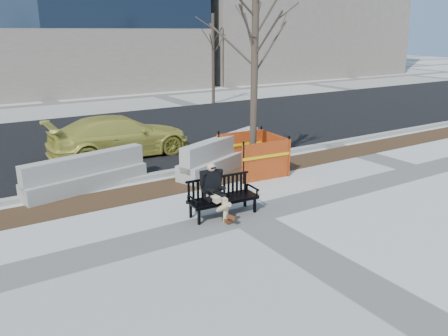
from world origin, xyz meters
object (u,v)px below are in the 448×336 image
(bench, at_px, (223,215))
(seated_man, at_px, (213,216))
(tree_fence, at_px, (252,173))
(sedan, at_px, (122,156))
(jersey_barrier_left, at_px, (87,189))
(jersey_barrier_right, at_px, (222,169))

(bench, xyz_separation_m, seated_man, (-0.22, 0.06, 0.00))
(tree_fence, relative_size, sedan, 1.27)
(seated_man, xyz_separation_m, jersey_barrier_left, (-1.85, 3.23, 0.00))
(bench, height_order, seated_man, seated_man)
(tree_fence, xyz_separation_m, jersey_barrier_left, (-4.40, 1.13, 0.00))
(tree_fence, xyz_separation_m, jersey_barrier_right, (-0.54, 0.75, 0.00))
(tree_fence, relative_size, jersey_barrier_right, 1.68)
(jersey_barrier_right, bearing_deg, seated_man, -148.11)
(seated_man, height_order, tree_fence, tree_fence)
(tree_fence, relative_size, jersey_barrier_left, 1.79)
(tree_fence, distance_m, sedan, 4.51)
(bench, xyz_separation_m, tree_fence, (2.34, 2.16, 0.00))
(bench, xyz_separation_m, sedan, (-0.21, 5.88, 0.00))
(bench, relative_size, seated_man, 1.33)
(sedan, distance_m, jersey_barrier_right, 3.58)
(seated_man, relative_size, tree_fence, 0.21)
(seated_man, bearing_deg, tree_fence, 42.66)
(bench, height_order, jersey_barrier_left, jersey_barrier_left)
(bench, xyz_separation_m, jersey_barrier_right, (1.80, 2.91, 0.00))
(seated_man, relative_size, sedan, 0.26)
(bench, distance_m, sedan, 5.89)
(sedan, bearing_deg, seated_man, -179.32)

